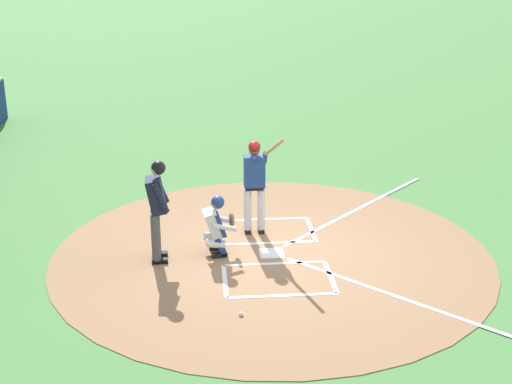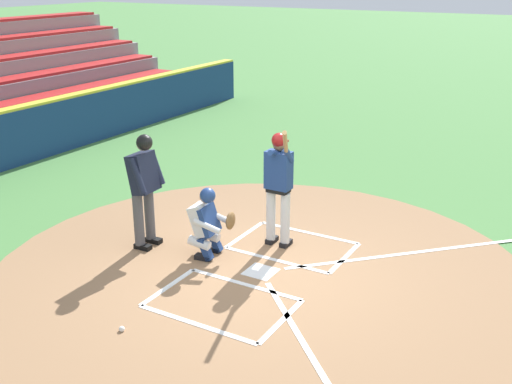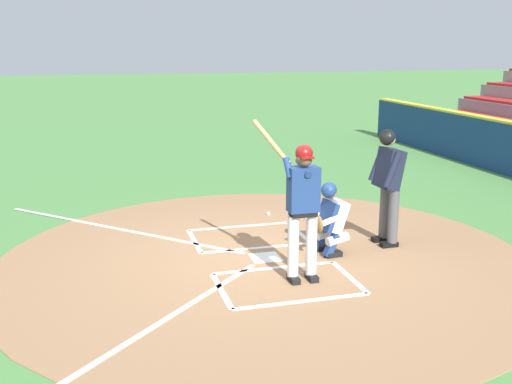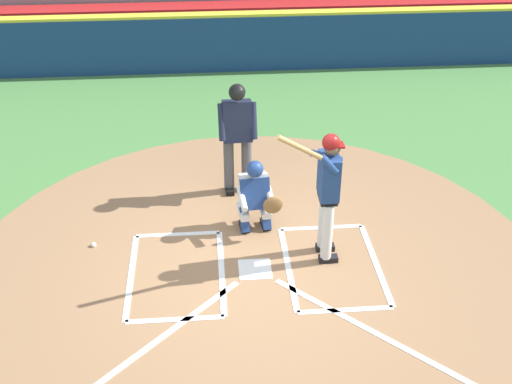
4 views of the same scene
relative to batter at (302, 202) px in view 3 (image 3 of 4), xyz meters
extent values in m
plane|color=#4C8442|center=(0.96, 0.22, -1.10)|extent=(120.00, 120.00, 0.00)
cylinder|color=#99704C|center=(0.96, 0.22, -1.09)|extent=(8.00, 8.00, 0.01)
cube|color=white|center=(0.96, 0.22, -1.08)|extent=(0.44, 0.44, 0.01)
cube|color=white|center=(-0.09, -0.68, -1.08)|extent=(1.20, 0.08, 0.01)
cube|color=white|center=(-0.09, 1.12, -1.08)|extent=(1.20, 0.08, 0.01)
cube|color=white|center=(0.51, 0.22, -1.08)|extent=(0.08, 1.80, 0.01)
cube|color=white|center=(-0.69, 0.22, -1.08)|extent=(0.08, 1.80, 0.01)
cube|color=white|center=(2.01, -0.68, -1.08)|extent=(1.20, 0.08, 0.01)
cube|color=white|center=(2.01, 1.12, -1.08)|extent=(1.20, 0.08, 0.01)
cube|color=white|center=(1.41, 0.22, -1.08)|extent=(0.08, 1.80, 0.01)
cube|color=white|center=(2.61, 0.22, -1.08)|extent=(0.08, 1.80, 0.01)
cube|color=white|center=(3.06, 2.32, -1.08)|extent=(3.73, 3.73, 0.01)
cube|color=white|center=(-1.14, 2.32, -1.08)|extent=(3.73, 3.73, 0.01)
cylinder|color=silver|center=(-0.01, -0.14, -0.60)|extent=(0.15, 0.15, 0.84)
cube|color=black|center=(-0.05, -0.14, -1.05)|extent=(0.26, 0.12, 0.09)
cylinder|color=silver|center=(-0.01, 0.12, -0.60)|extent=(0.15, 0.15, 0.84)
cube|color=black|center=(-0.05, 0.12, -1.05)|extent=(0.26, 0.12, 0.09)
cube|color=black|center=(-0.01, -0.01, -0.13)|extent=(0.22, 0.34, 0.10)
cube|color=navy|center=(-0.01, -0.01, 0.18)|extent=(0.24, 0.40, 0.60)
sphere|color=brown|center=(-0.03, -0.01, 0.59)|extent=(0.21, 0.21, 0.21)
sphere|color=maroon|center=(-0.01, -0.01, 0.66)|extent=(0.23, 0.23, 0.23)
cube|color=maroon|center=(-0.12, -0.01, 0.63)|extent=(0.11, 0.17, 0.02)
cylinder|color=navy|center=(0.04, -0.03, 0.46)|extent=(0.43, 0.09, 0.21)
cylinder|color=navy|center=(0.04, 0.18, 0.46)|extent=(0.27, 0.09, 0.29)
cylinder|color=#AD7F4C|center=(0.40, 0.31, 0.76)|extent=(0.69, 0.36, 0.53)
cylinder|color=#AD7F4C|center=(0.09, 0.17, 0.52)|extent=(0.10, 0.10, 0.08)
cube|color=black|center=(0.73, -0.78, -1.05)|extent=(0.15, 0.27, 0.09)
cube|color=navy|center=(0.72, -0.74, -0.90)|extent=(0.15, 0.26, 0.37)
cylinder|color=silver|center=(0.73, -0.84, -0.82)|extent=(0.19, 0.38, 0.21)
cube|color=black|center=(1.05, -0.74, -1.05)|extent=(0.15, 0.27, 0.09)
cube|color=navy|center=(1.04, -0.70, -0.90)|extent=(0.15, 0.26, 0.37)
cylinder|color=silver|center=(1.05, -0.80, -0.82)|extent=(0.19, 0.38, 0.21)
cube|color=silver|center=(0.89, -0.83, -0.48)|extent=(0.44, 0.40, 0.52)
cube|color=navy|center=(0.88, -0.72, -0.48)|extent=(0.44, 0.26, 0.46)
sphere|color=#9E7051|center=(0.89, -0.76, -0.11)|extent=(0.21, 0.21, 0.21)
sphere|color=navy|center=(0.88, -0.74, -0.09)|extent=(0.24, 0.24, 0.24)
cylinder|color=silver|center=(0.68, -0.69, -0.50)|extent=(0.14, 0.46, 0.20)
cylinder|color=silver|center=(1.07, -0.64, -0.50)|extent=(0.14, 0.46, 0.20)
ellipsoid|color=brown|center=(0.65, -0.49, -0.53)|extent=(0.29, 0.13, 0.28)
cylinder|color=#4C4C51|center=(0.93, -1.86, -0.59)|extent=(0.16, 0.16, 0.86)
cube|color=black|center=(0.93, -1.81, -1.05)|extent=(0.14, 0.28, 0.09)
cylinder|color=#4C4C51|center=(1.21, -1.85, -0.59)|extent=(0.16, 0.16, 0.86)
cube|color=black|center=(1.21, -1.80, -1.05)|extent=(0.14, 0.28, 0.09)
cube|color=#191E33|center=(1.07, -1.81, 0.15)|extent=(0.45, 0.38, 0.66)
sphere|color=beige|center=(1.07, -1.77, 0.62)|extent=(0.22, 0.22, 0.22)
sphere|color=black|center=(1.07, -1.75, 0.64)|extent=(0.25, 0.25, 0.25)
cylinder|color=#191E33|center=(0.83, -1.74, 0.18)|extent=(0.11, 0.29, 0.56)
cylinder|color=#191E33|center=(1.30, -1.72, 0.18)|extent=(0.11, 0.29, 0.56)
sphere|color=white|center=(3.19, -0.48, -1.06)|extent=(0.07, 0.07, 0.07)
camera|label=1|loc=(12.78, -1.06, 4.38)|focal=50.01mm
camera|label=2|loc=(8.05, 4.24, 3.11)|focal=43.28mm
camera|label=3|loc=(-7.24, 2.61, 2.02)|focal=42.18mm
camera|label=4|loc=(1.51, 7.12, 4.37)|focal=45.76mm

